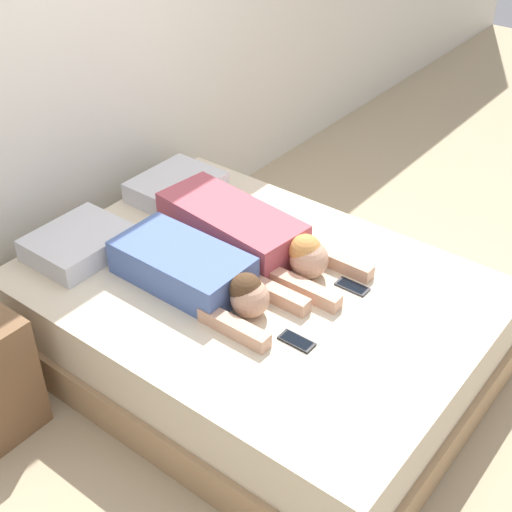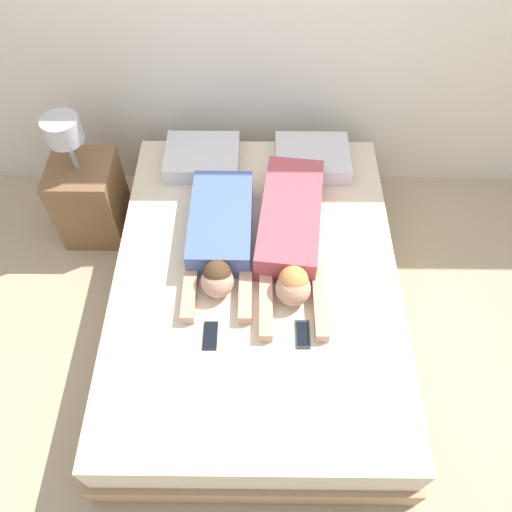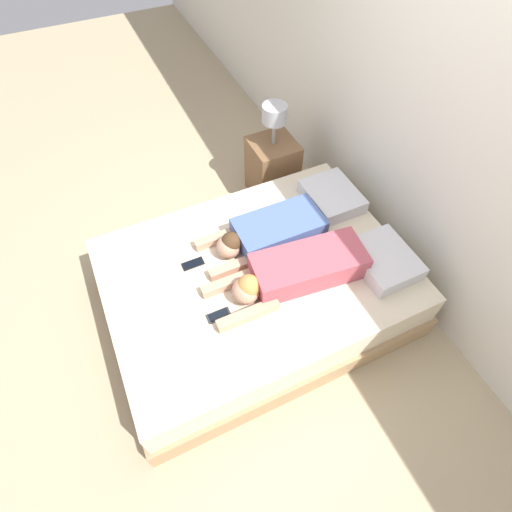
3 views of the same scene
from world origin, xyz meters
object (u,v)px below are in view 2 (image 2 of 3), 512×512
person_right (291,233)px  nightstand (89,196)px  person_left (220,236)px  pillow_head_left (202,158)px  pillow_head_right (312,158)px  cell_phone_right (303,334)px  bed (256,295)px  cell_phone_left (210,336)px

person_right → nightstand: 1.43m
person_left → nightstand: size_ratio=0.97×
pillow_head_left → pillow_head_right: 0.71m
pillow_head_right → person_left: 0.87m
person_left → cell_phone_right: 0.73m
pillow_head_left → nightstand: bearing=-168.8°
person_left → pillow_head_left: bearing=102.9°
bed → pillow_head_left: bearing=112.8°
bed → nightstand: (-1.12, 0.70, 0.10)m
pillow_head_left → pillow_head_right: same height
person_left → person_right: person_right is taller
cell_phone_right → nightstand: (-1.36, 1.08, -0.15)m
cell_phone_left → person_left: bearing=87.5°
pillow_head_left → person_right: size_ratio=0.41×
bed → person_right: person_right is taller
bed → cell_phone_right: bearing=-57.9°
pillow_head_right → cell_phone_left: 1.38m
bed → cell_phone_left: bearing=-119.9°
bed → cell_phone_left: size_ratio=13.78×
pillow_head_left → person_left: (0.15, -0.66, 0.03)m
person_right → cell_phone_right: bearing=-85.4°
pillow_head_left → nightstand: (-0.76, -0.15, -0.21)m
pillow_head_right → person_left: (-0.56, -0.66, 0.03)m
bed → cell_phone_right: 0.52m
pillow_head_right → person_left: bearing=-130.2°
nightstand → person_left: bearing=-29.2°
person_right → nightstand: size_ratio=1.19×
nightstand → bed: bearing=-31.9°
pillow_head_right → person_right: bearing=-103.9°
person_right → cell_phone_right: (0.05, -0.59, -0.09)m
pillow_head_left → bed: bearing=-67.2°
person_left → cell_phone_left: person_left is taller
cell_phone_left → pillow_head_left: bearing=95.8°
bed → pillow_head_right: size_ratio=4.65×
cell_phone_right → pillow_head_left: bearing=115.9°
pillow_head_left → person_right: 0.85m
person_left → cell_phone_left: (-0.03, -0.58, -0.08)m
pillow_head_left → person_left: person_left is taller
pillow_head_left → pillow_head_right: size_ratio=1.00×
person_right → nightstand: (-1.32, 0.49, -0.24)m
bed → pillow_head_left: pillow_head_left is taller
cell_phone_right → person_right: bearing=94.6°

